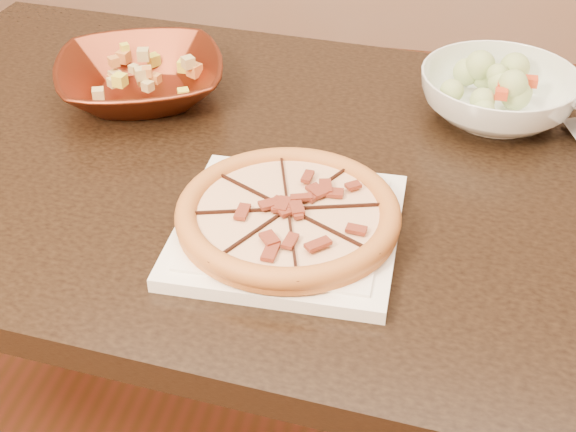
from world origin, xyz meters
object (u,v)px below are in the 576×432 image
salad_bowl (498,95)px  bronze_bowl (141,80)px  plate (288,229)px  dining_table (252,218)px  pizza (288,213)px

salad_bowl → bronze_bowl: bearing=-174.6°
plate → bronze_bowl: (-0.30, 0.30, 0.02)m
plate → salad_bowl: bearing=55.0°
plate → salad_bowl: 0.44m
dining_table → salad_bowl: (0.34, 0.18, 0.15)m
plate → pizza: (-0.00, 0.00, 0.02)m
pizza → bronze_bowl: bronze_bowl is taller
pizza → bronze_bowl: size_ratio=1.05×
plate → salad_bowl: size_ratio=1.15×
plate → pizza: pizza is taller
plate → salad_bowl: salad_bowl is taller
salad_bowl → pizza: bearing=-125.1°
pizza → salad_bowl: 0.44m
pizza → salad_bowl: salad_bowl is taller
plate → salad_bowl: (0.25, 0.36, 0.03)m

